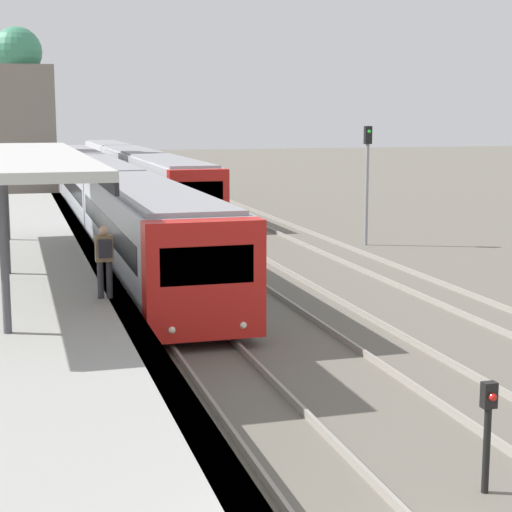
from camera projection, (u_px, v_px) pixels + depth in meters
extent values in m
cube|color=beige|center=(2.00, 157.00, 21.97)|extent=(4.00, 16.14, 0.20)
cube|color=black|center=(80.00, 164.00, 22.53)|extent=(0.08, 16.14, 0.24)
cylinder|color=#47474C|center=(4.00, 257.00, 16.10)|extent=(0.16, 0.16, 2.95)
cylinder|color=#47474C|center=(5.00, 218.00, 22.22)|extent=(0.16, 0.16, 2.95)
cylinder|color=#47474C|center=(6.00, 196.00, 28.34)|extent=(0.16, 0.16, 2.95)
cylinder|color=#2D2D33|center=(101.00, 280.00, 19.35)|extent=(0.14, 0.14, 0.85)
cylinder|color=#2D2D33|center=(109.00, 280.00, 19.40)|extent=(0.14, 0.14, 0.85)
cube|color=olive|center=(104.00, 248.00, 19.26)|extent=(0.40, 0.22, 0.60)
sphere|color=tan|center=(104.00, 231.00, 19.19)|extent=(0.22, 0.22, 0.22)
cube|color=#232328|center=(105.00, 249.00, 19.06)|extent=(0.30, 0.18, 0.40)
cube|color=red|center=(204.00, 279.00, 18.72)|extent=(2.65, 0.70, 2.61)
cube|color=black|center=(207.00, 265.00, 18.35)|extent=(2.07, 0.04, 0.84)
sphere|color=#EFEACC|center=(172.00, 330.00, 18.35)|extent=(0.16, 0.16, 0.16)
sphere|color=#EFEACC|center=(243.00, 325.00, 18.78)|extent=(0.16, 0.16, 0.16)
cube|color=#A8ADB7|center=(149.00, 233.00, 26.05)|extent=(2.65, 14.76, 2.61)
cube|color=gray|center=(148.00, 188.00, 25.83)|extent=(2.33, 14.47, 0.12)
cube|color=black|center=(149.00, 224.00, 26.01)|extent=(2.67, 13.58, 0.68)
cylinder|color=black|center=(135.00, 308.00, 21.40)|extent=(0.12, 0.70, 0.70)
cylinder|color=black|center=(222.00, 303.00, 22.01)|extent=(0.12, 0.70, 0.70)
cylinder|color=black|center=(97.00, 251.00, 30.50)|extent=(0.12, 0.70, 0.70)
cylinder|color=black|center=(160.00, 248.00, 31.11)|extent=(0.12, 0.70, 0.70)
cube|color=#A8ADB7|center=(99.00, 191.00, 40.39)|extent=(2.65, 14.76, 2.61)
cube|color=gray|center=(98.00, 162.00, 40.17)|extent=(2.33, 14.47, 0.12)
cube|color=black|center=(99.00, 185.00, 40.34)|extent=(2.67, 13.58, 0.68)
cylinder|color=black|center=(84.00, 231.00, 35.73)|extent=(0.12, 0.70, 0.70)
cylinder|color=black|center=(138.00, 229.00, 36.34)|extent=(0.12, 0.70, 0.70)
cylinder|color=black|center=(69.00, 207.00, 44.84)|extent=(0.12, 0.70, 0.70)
cylinder|color=black|center=(112.00, 206.00, 45.45)|extent=(0.12, 0.70, 0.70)
cube|color=#A8ADB7|center=(75.00, 171.00, 54.73)|extent=(2.65, 14.76, 2.61)
cube|color=gray|center=(75.00, 150.00, 54.50)|extent=(2.33, 14.47, 0.12)
cube|color=black|center=(75.00, 167.00, 54.68)|extent=(2.67, 13.58, 0.68)
cylinder|color=black|center=(63.00, 198.00, 50.07)|extent=(0.12, 0.70, 0.70)
cylinder|color=black|center=(101.00, 197.00, 50.68)|extent=(0.12, 0.70, 0.70)
cylinder|color=black|center=(54.00, 185.00, 59.17)|extent=(0.12, 0.70, 0.70)
cylinder|color=black|center=(87.00, 184.00, 59.78)|extent=(0.12, 0.70, 0.70)
cube|color=red|center=(198.00, 198.00, 37.45)|extent=(2.65, 0.70, 2.52)
cube|color=black|center=(200.00, 191.00, 37.08)|extent=(2.07, 0.04, 0.81)
sphere|color=#EFEACC|center=(182.00, 221.00, 37.07)|extent=(0.16, 0.16, 0.16)
sphere|color=#EFEACC|center=(218.00, 220.00, 37.50)|extent=(0.16, 0.16, 0.16)
cube|color=silver|center=(169.00, 185.00, 44.27)|extent=(2.65, 13.67, 2.52)
cube|color=gray|center=(169.00, 160.00, 44.05)|extent=(2.33, 13.39, 0.12)
cube|color=black|center=(169.00, 180.00, 44.22)|extent=(2.67, 12.57, 0.66)
cylinder|color=black|center=(163.00, 219.00, 39.94)|extent=(0.12, 0.70, 0.70)
cylinder|color=black|center=(210.00, 217.00, 40.55)|extent=(0.12, 0.70, 0.70)
cylinder|color=black|center=(136.00, 200.00, 48.37)|extent=(0.12, 0.70, 0.70)
cylinder|color=black|center=(175.00, 199.00, 48.98)|extent=(0.12, 0.70, 0.70)
cube|color=silver|center=(132.00, 169.00, 57.56)|extent=(2.65, 13.67, 2.52)
cube|color=gray|center=(132.00, 149.00, 57.35)|extent=(2.33, 13.39, 0.12)
cube|color=black|center=(132.00, 165.00, 57.52)|extent=(2.67, 12.57, 0.66)
cylinder|color=black|center=(124.00, 193.00, 53.24)|extent=(0.12, 0.70, 0.70)
cylinder|color=black|center=(160.00, 192.00, 53.85)|extent=(0.12, 0.70, 0.70)
cylinder|color=black|center=(108.00, 182.00, 61.66)|extent=(0.12, 0.70, 0.70)
cylinder|color=black|center=(139.00, 181.00, 62.27)|extent=(0.12, 0.70, 0.70)
cube|color=silver|center=(109.00, 159.00, 70.86)|extent=(2.65, 13.67, 2.52)
cube|color=gray|center=(108.00, 143.00, 70.64)|extent=(2.33, 13.39, 0.12)
cube|color=black|center=(109.00, 156.00, 70.81)|extent=(2.67, 12.57, 0.66)
cylinder|color=black|center=(101.00, 177.00, 66.53)|extent=(0.12, 0.70, 0.70)
cylinder|color=black|center=(130.00, 177.00, 67.14)|extent=(0.12, 0.70, 0.70)
cylinder|color=black|center=(91.00, 170.00, 74.96)|extent=(0.12, 0.70, 0.70)
cylinder|color=black|center=(116.00, 170.00, 75.57)|extent=(0.12, 0.70, 0.70)
cylinder|color=black|center=(486.00, 450.00, 11.67)|extent=(0.10, 0.10, 1.22)
cube|color=black|center=(489.00, 395.00, 11.54)|extent=(0.20, 0.14, 0.36)
sphere|color=red|center=(493.00, 397.00, 11.45)|extent=(0.11, 0.11, 0.11)
cylinder|color=gray|center=(367.00, 186.00, 33.78)|extent=(0.14, 0.14, 4.71)
cube|color=black|center=(368.00, 135.00, 33.45)|extent=(0.28, 0.20, 0.70)
sphere|color=green|center=(369.00, 132.00, 33.32)|extent=(0.14, 0.14, 0.14)
cube|color=slate|center=(21.00, 134.00, 51.51)|extent=(4.00, 4.00, 8.05)
sphere|color=#3D8966|center=(17.00, 52.00, 50.72)|extent=(2.92, 2.92, 2.92)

